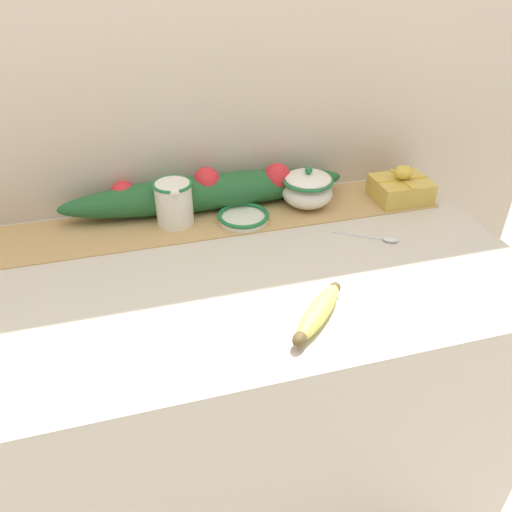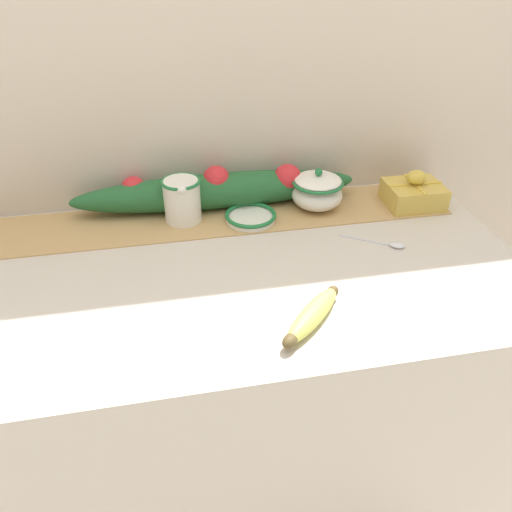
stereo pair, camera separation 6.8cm
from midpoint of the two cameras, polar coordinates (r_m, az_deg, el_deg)
ground_plane at (r=1.79m, az=-3.00°, el=-26.31°), size 12.00×12.00×0.00m
countertop at (r=1.41m, az=-3.56°, el=-16.90°), size 1.29×0.68×0.92m
back_wall at (r=1.30m, az=-8.39°, el=17.91°), size 2.09×0.04×2.40m
table_runner at (r=1.29m, az=-6.51°, el=4.28°), size 1.19×0.20×0.00m
cream_pitcher at (r=1.25m, az=-10.92°, el=6.13°), size 0.10×0.12×0.11m
sugar_bowl at (r=1.32m, az=4.43°, el=7.64°), size 0.13×0.13×0.11m
small_dish at (r=1.26m, az=-3.00°, el=4.45°), size 0.13×0.13×0.02m
banana at (r=0.95m, az=5.05°, el=-6.46°), size 0.16×0.16×0.04m
spoon at (r=1.22m, az=13.08°, el=1.90°), size 0.14×0.10×0.01m
gift_box at (r=1.41m, az=14.87°, el=7.52°), size 0.15×0.13×0.10m
poinsettia_garland at (r=1.31m, az=-6.94°, el=7.35°), size 0.75×0.10×0.11m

